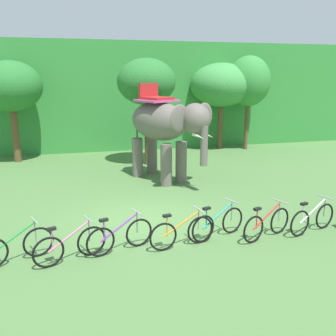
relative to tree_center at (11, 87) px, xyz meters
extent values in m
plane|color=#4C753D|center=(4.55, -9.14, -3.56)|extent=(80.00, 80.00, 0.00)
cube|color=#338438|center=(4.55, 4.42, -0.62)|extent=(36.00, 6.00, 5.88)
cylinder|color=brown|center=(0.00, 0.00, -2.29)|extent=(0.34, 0.34, 2.54)
ellipsoid|color=#28702D|center=(0.00, 0.00, 0.03)|extent=(2.87, 2.87, 2.34)
cylinder|color=brown|center=(6.00, -2.11, -2.13)|extent=(0.25, 0.25, 2.87)
ellipsoid|color=#28702D|center=(6.00, -2.11, 0.24)|extent=(2.64, 2.64, 2.07)
cylinder|color=brown|center=(10.79, 0.74, -2.31)|extent=(0.29, 0.29, 2.50)
ellipsoid|color=#3D8E42|center=(10.79, 0.74, 0.01)|extent=(3.46, 3.46, 2.38)
cylinder|color=brown|center=(12.15, 0.19, -2.29)|extent=(0.21, 0.21, 2.55)
ellipsoid|color=#338438|center=(12.15, 0.19, 0.21)|extent=(2.36, 2.36, 2.71)
ellipsoid|color=#665E56|center=(5.94, -4.76, -1.21)|extent=(2.57, 3.22, 1.50)
cylinder|color=#665E56|center=(6.69, -5.39, -2.76)|extent=(0.44, 0.44, 1.60)
cylinder|color=#665E56|center=(6.00, -5.74, -2.76)|extent=(0.44, 0.44, 1.60)
cylinder|color=#665E56|center=(5.87, -3.79, -2.76)|extent=(0.44, 0.44, 1.60)
cylinder|color=#665E56|center=(5.18, -4.14, -2.76)|extent=(0.44, 0.44, 1.60)
ellipsoid|color=#665E56|center=(6.85, -6.54, -0.96)|extent=(1.39, 1.43, 1.10)
ellipsoid|color=#665E56|center=(7.33, -6.13, -0.91)|extent=(0.82, 0.53, 0.96)
ellipsoid|color=#665E56|center=(6.23, -6.69, -0.91)|extent=(0.82, 0.53, 0.96)
cylinder|color=#665E56|center=(7.05, -6.95, -1.86)|extent=(0.26, 0.26, 1.40)
cone|color=beige|center=(7.22, -6.80, -1.51)|extent=(0.36, 0.56, 0.21)
cone|color=beige|center=(6.83, -7.00, -1.51)|extent=(0.36, 0.56, 0.21)
cube|color=#BF4C8C|center=(5.89, -4.68, -0.43)|extent=(1.78, 1.76, 0.08)
cube|color=#B22323|center=(5.89, -4.68, -0.34)|extent=(1.30, 1.39, 0.10)
cube|color=#B22323|center=(5.66, -4.23, -0.06)|extent=(0.85, 0.50, 0.56)
cylinder|color=#665E56|center=(5.29, -3.50, -1.66)|extent=(0.08, 0.08, 0.90)
torus|color=black|center=(1.75, -10.55, -3.21)|extent=(0.68, 0.31, 0.71)
cylinder|color=green|center=(1.26, -10.75, -2.96)|extent=(0.92, 0.40, 0.54)
cylinder|color=#9E9EA3|center=(1.70, -10.57, -2.93)|extent=(0.03, 0.03, 0.55)
cylinder|color=#9E9EA3|center=(1.70, -10.57, -2.66)|extent=(0.22, 0.49, 0.03)
torus|color=black|center=(2.00, -11.15, -3.21)|extent=(0.68, 0.29, 0.71)
torus|color=black|center=(2.94, -10.80, -3.21)|extent=(0.68, 0.29, 0.71)
cylinder|color=pink|center=(2.45, -10.99, -2.96)|extent=(0.93, 0.38, 0.54)
cylinder|color=pink|center=(2.10, -11.12, -2.95)|extent=(0.03, 0.03, 0.52)
cube|color=black|center=(2.10, -11.12, -2.69)|extent=(0.22, 0.16, 0.06)
cylinder|color=#9E9EA3|center=(2.89, -10.82, -2.93)|extent=(0.03, 0.03, 0.55)
cylinder|color=#9E9EA3|center=(2.89, -10.82, -2.66)|extent=(0.21, 0.50, 0.03)
torus|color=black|center=(3.14, -10.92, -3.21)|extent=(0.69, 0.27, 0.71)
torus|color=black|center=(4.09, -10.61, -3.21)|extent=(0.69, 0.27, 0.71)
cylinder|color=purple|center=(3.59, -10.77, -2.96)|extent=(0.94, 0.34, 0.54)
cylinder|color=purple|center=(3.23, -10.89, -2.95)|extent=(0.03, 0.03, 0.52)
cube|color=black|center=(3.23, -10.89, -2.69)|extent=(0.22, 0.16, 0.06)
cylinder|color=#9E9EA3|center=(4.04, -10.62, -2.93)|extent=(0.03, 0.03, 0.55)
cylinder|color=#9E9EA3|center=(4.04, -10.62, -2.66)|extent=(0.19, 0.50, 0.03)
torus|color=black|center=(4.60, -11.00, -3.21)|extent=(0.71, 0.17, 0.71)
torus|color=black|center=(5.59, -10.82, -3.21)|extent=(0.71, 0.17, 0.71)
cylinder|color=orange|center=(5.07, -10.91, -2.96)|extent=(0.96, 0.21, 0.54)
cylinder|color=orange|center=(4.70, -10.98, -2.95)|extent=(0.03, 0.03, 0.52)
cube|color=black|center=(4.70, -10.98, -2.69)|extent=(0.21, 0.13, 0.06)
cylinder|color=#9E9EA3|center=(5.54, -10.83, -2.93)|extent=(0.03, 0.03, 0.55)
cylinder|color=#9E9EA3|center=(5.54, -10.83, -2.66)|extent=(0.12, 0.52, 0.03)
torus|color=black|center=(5.68, -10.78, -3.21)|extent=(0.69, 0.29, 0.71)
torus|color=black|center=(6.62, -10.44, -3.21)|extent=(0.69, 0.29, 0.71)
cylinder|color=teal|center=(6.13, -10.62, -2.96)|extent=(0.93, 0.37, 0.54)
cylinder|color=teal|center=(5.78, -10.75, -2.95)|extent=(0.03, 0.03, 0.52)
cube|color=black|center=(5.78, -10.75, -2.69)|extent=(0.22, 0.16, 0.06)
cylinder|color=#9E9EA3|center=(6.58, -10.46, -2.93)|extent=(0.03, 0.03, 0.55)
cylinder|color=#9E9EA3|center=(6.58, -10.46, -2.66)|extent=(0.21, 0.50, 0.03)
torus|color=black|center=(6.88, -11.13, -3.21)|extent=(0.68, 0.30, 0.71)
torus|color=black|center=(7.82, -10.77, -3.21)|extent=(0.68, 0.30, 0.71)
cylinder|color=red|center=(7.33, -10.96, -2.96)|extent=(0.92, 0.39, 0.54)
cylinder|color=red|center=(6.98, -11.09, -2.95)|extent=(0.03, 0.03, 0.52)
cube|color=black|center=(6.98, -11.09, -2.69)|extent=(0.22, 0.16, 0.06)
cylinder|color=#9E9EA3|center=(7.77, -10.79, -2.93)|extent=(0.03, 0.03, 0.55)
cylinder|color=#9E9EA3|center=(7.77, -10.79, -2.66)|extent=(0.21, 0.50, 0.03)
torus|color=black|center=(8.23, -11.07, -3.21)|extent=(0.69, 0.26, 0.71)
torus|color=black|center=(9.18, -10.78, -3.21)|extent=(0.69, 0.26, 0.71)
cylinder|color=silver|center=(8.68, -10.94, -2.96)|extent=(0.94, 0.33, 0.54)
cylinder|color=silver|center=(8.32, -11.05, -2.95)|extent=(0.03, 0.03, 0.52)
cube|color=black|center=(8.32, -11.05, -2.69)|extent=(0.22, 0.15, 0.06)
cylinder|color=#9E9EA3|center=(9.13, -10.80, -2.93)|extent=(0.03, 0.03, 0.55)
cylinder|color=#9E9EA3|center=(9.13, -10.80, -2.66)|extent=(0.18, 0.51, 0.03)
camera|label=1|loc=(2.68, -18.95, 0.51)|focal=39.85mm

